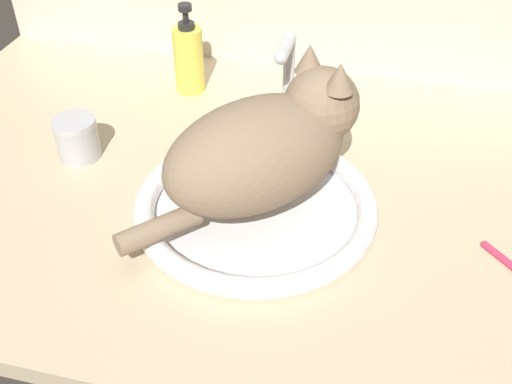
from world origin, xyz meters
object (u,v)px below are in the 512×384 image
faucet (287,97)px  soap_pump_bottle (189,58)px  metal_jar (78,137)px  cat (269,145)px  sink_basin (256,205)px

faucet → soap_pump_bottle: (-21.53, 10.88, -0.52)cm
faucet → metal_jar: (-32.56, -14.74, -3.76)cm
cat → faucet: bearing=94.3°
cat → metal_jar: size_ratio=4.66×
sink_basin → faucet: 23.17cm
sink_basin → soap_pump_bottle: (-21.53, 33.27, 5.44)cm
cat → soap_pump_bottle: bearing=126.1°
metal_jar → soap_pump_bottle: bearing=66.7°
faucet → metal_jar: 35.93cm
faucet → soap_pump_bottle: size_ratio=1.11×
sink_basin → cat: (1.54, 1.68, 10.12)cm
sink_basin → faucet: bearing=90.0°
sink_basin → metal_jar: metal_jar is taller
faucet → cat: (1.54, -20.71, 4.15)cm
sink_basin → soap_pump_bottle: soap_pump_bottle is taller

